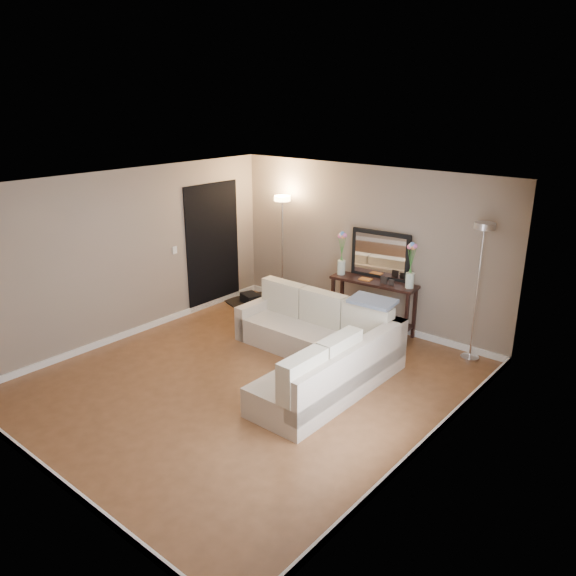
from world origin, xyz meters
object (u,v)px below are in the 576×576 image
Objects in this scene: floor_lamp_lit at (282,229)px; floor_lamp_unlit at (480,265)px; sectional_sofa at (319,347)px; console_table at (368,302)px.

floor_lamp_lit is 0.99× the size of floor_lamp_unlit.
floor_lamp_unlit reaches higher than floor_lamp_lit.
floor_lamp_lit is at bearing 141.50° from sectional_sofa.
floor_lamp_lit is (-2.05, 1.63, 1.07)m from sectional_sofa.
floor_lamp_unlit is (3.55, 0.02, 0.02)m from floor_lamp_lit.
floor_lamp_unlit is at bearing 0.40° from floor_lamp_lit.
floor_lamp_unlit reaches higher than sectional_sofa.
floor_lamp_lit is (-1.84, 0.05, 0.91)m from console_table.
floor_lamp_unlit reaches higher than console_table.
floor_lamp_lit reaches higher than console_table.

